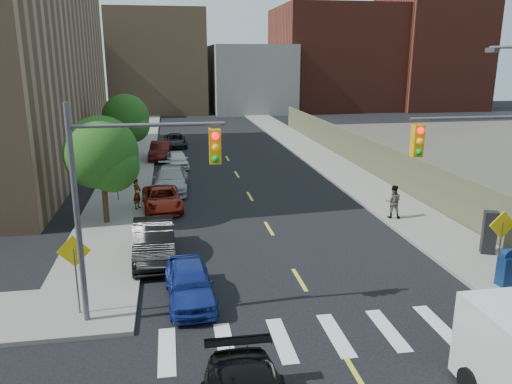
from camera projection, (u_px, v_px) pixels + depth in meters
name	position (u px, v px, depth m)	size (l,w,h in m)	color
sidewalk_nw	(139.00, 142.00, 49.63)	(3.50, 73.00, 0.15)	gray
sidewalk_ne	(290.00, 138.00, 52.17)	(3.50, 73.00, 0.15)	gray
fence_north	(354.00, 149.00, 39.33)	(0.12, 44.00, 2.50)	#656D4C
bg_bldg_west	(47.00, 73.00, 72.86)	(14.00, 18.00, 12.00)	#592319
bg_bldg_midwest	(158.00, 62.00, 76.99)	(14.00, 16.00, 15.00)	#8C6B4C
bg_bldg_center	(250.00, 78.00, 78.03)	(12.00, 16.00, 10.00)	gray
bg_bldg_east	(332.00, 59.00, 81.45)	(18.00, 18.00, 16.00)	#592319
bg_bldg_fareast	(430.00, 52.00, 81.91)	(14.00, 16.00, 18.00)	#592319
smokestack	(455.00, 21.00, 81.25)	(1.80, 1.80, 28.00)	#8C6B4C
signal_nw	(127.00, 184.00, 14.99)	(4.59, 0.30, 7.00)	#59595E
signal_ne	(488.00, 170.00, 16.95)	(4.59, 0.30, 7.00)	#59595E
warn_sign_nw	(75.00, 260.00, 15.83)	(1.06, 0.06, 2.83)	#59595E
warn_sign_ne	(501.00, 233.00, 18.29)	(1.06, 0.06, 2.83)	#59595E
warn_sign_midwest	(116.00, 169.00, 28.67)	(1.06, 0.06, 2.83)	#59595E
tree_west_near	(102.00, 157.00, 24.49)	(3.66, 3.64, 5.52)	#332114
tree_west_far	(126.00, 120.00, 38.76)	(3.66, 3.64, 5.52)	#332114
parked_car_blue	(189.00, 283.00, 17.25)	(1.60, 3.96, 1.35)	navy
parked_car_black	(154.00, 241.00, 20.85)	(1.68, 4.81, 1.58)	black
parked_car_red	(162.00, 199.00, 27.76)	(2.04, 4.43, 1.23)	maroon
parked_car_silver	(171.00, 179.00, 31.57)	(2.11, 5.20, 1.51)	#9C9DA3
parked_car_white	(177.00, 159.00, 38.27)	(1.52, 3.77, 1.28)	silver
parked_car_maroon	(161.00, 151.00, 41.30)	(1.55, 4.46, 1.47)	#420E0D
parked_car_grey	(175.00, 140.00, 47.18)	(2.04, 4.43, 1.23)	black
mailbox	(507.00, 267.00, 18.12)	(0.63, 0.52, 1.42)	#0D2651
payphone	(489.00, 232.00, 21.05)	(0.55, 0.45, 1.85)	black
pedestrian_west	(137.00, 194.00, 27.32)	(0.62, 0.41, 1.70)	gray
pedestrian_east	(393.00, 201.00, 25.76)	(0.84, 0.66, 1.74)	gray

